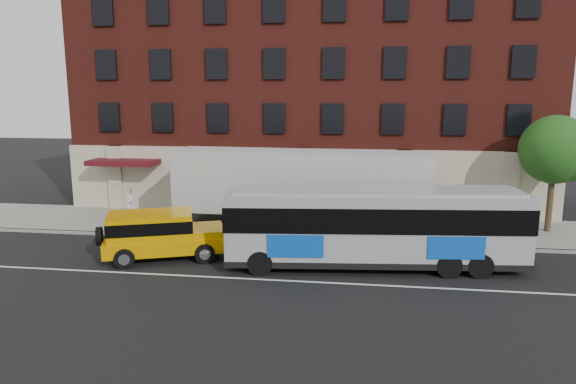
# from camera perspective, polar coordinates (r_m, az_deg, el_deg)

# --- Properties ---
(ground) EXTENTS (120.00, 120.00, 0.00)m
(ground) POSITION_cam_1_polar(r_m,az_deg,el_deg) (21.17, -1.98, -10.01)
(ground) COLOR black
(ground) RESTS_ON ground
(sidewalk) EXTENTS (60.00, 6.00, 0.15)m
(sidewalk) POSITION_cam_1_polar(r_m,az_deg,el_deg) (29.64, 1.01, -3.71)
(sidewalk) COLOR gray
(sidewalk) RESTS_ON ground
(kerb) EXTENTS (60.00, 0.25, 0.15)m
(kerb) POSITION_cam_1_polar(r_m,az_deg,el_deg) (26.77, 0.23, -5.32)
(kerb) COLOR gray
(kerb) RESTS_ON ground
(lane_line) EXTENTS (60.00, 0.12, 0.01)m
(lane_line) POSITION_cam_1_polar(r_m,az_deg,el_deg) (21.63, -1.75, -9.53)
(lane_line) COLOR silver
(lane_line) RESTS_ON ground
(building) EXTENTS (30.00, 12.10, 15.00)m
(building) POSITION_cam_1_polar(r_m,az_deg,el_deg) (36.56, 2.56, 10.94)
(building) COLOR #5A1C15
(building) RESTS_ON sidewalk
(sign_pole) EXTENTS (0.30, 0.20, 2.50)m
(sign_pole) POSITION_cam_1_polar(r_m,az_deg,el_deg) (28.92, -16.67, -1.74)
(sign_pole) COLOR slate
(sign_pole) RESTS_ON ground
(street_tree) EXTENTS (3.60, 3.60, 6.20)m
(street_tree) POSITION_cam_1_polar(r_m,az_deg,el_deg) (30.83, 27.06, 3.86)
(street_tree) COLOR #39281C
(street_tree) RESTS_ON sidewalk
(city_bus) EXTENTS (12.91, 3.97, 3.48)m
(city_bus) POSITION_cam_1_polar(r_m,az_deg,el_deg) (22.87, 9.39, -3.50)
(city_bus) COLOR #92949B
(city_bus) RESTS_ON ground
(yellow_suv) EXTENTS (5.79, 3.93, 2.16)m
(yellow_suv) POSITION_cam_1_polar(r_m,az_deg,el_deg) (24.61, -13.88, -4.29)
(yellow_suv) COLOR #DF9500
(yellow_suv) RESTS_ON ground
(shipping_container) EXTENTS (13.57, 3.52, 4.48)m
(shipping_container) POSITION_cam_1_polar(r_m,az_deg,el_deg) (27.70, 1.42, -0.21)
(shipping_container) COLOR black
(shipping_container) RESTS_ON ground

